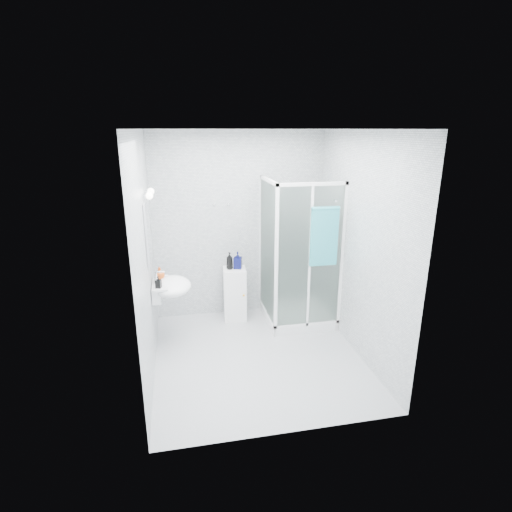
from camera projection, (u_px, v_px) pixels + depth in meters
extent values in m
cube|color=silver|center=(258.00, 253.00, 4.40)|extent=(2.40, 2.60, 2.60)
cube|color=#B9BCBE|center=(258.00, 356.00, 4.79)|extent=(2.40, 2.60, 0.01)
cube|color=white|center=(258.00, 130.00, 4.01)|extent=(2.40, 2.60, 0.01)
cube|color=white|center=(297.00, 315.00, 5.71)|extent=(0.90, 0.90, 0.12)
cube|color=white|center=(269.00, 181.00, 5.05)|extent=(0.04, 0.90, 0.04)
cube|color=white|center=(313.00, 184.00, 4.73)|extent=(0.90, 0.04, 0.04)
cube|color=white|center=(276.00, 265.00, 4.94)|extent=(0.04, 0.04, 2.00)
cube|color=white|center=(268.00, 252.00, 5.33)|extent=(0.02, 0.82, 1.84)
cube|color=white|center=(310.00, 260.00, 5.00)|extent=(0.82, 0.02, 1.84)
cube|color=white|center=(309.00, 259.00, 5.01)|extent=(0.03, 0.04, 1.84)
cylinder|color=silver|center=(292.00, 221.00, 5.68)|extent=(0.02, 0.02, 1.00)
cylinder|color=silver|center=(293.00, 188.00, 5.51)|extent=(0.09, 0.05, 0.09)
cylinder|color=silver|center=(294.00, 241.00, 5.81)|extent=(0.12, 0.04, 0.12)
cylinder|color=silver|center=(335.00, 201.00, 4.80)|extent=(0.03, 0.05, 0.03)
cube|color=white|center=(157.00, 291.00, 4.77)|extent=(0.10, 0.40, 0.18)
ellipsoid|color=white|center=(172.00, 286.00, 4.79)|extent=(0.46, 0.56, 0.20)
cube|color=white|center=(162.00, 283.00, 4.75)|extent=(0.16, 0.50, 0.02)
cylinder|color=silver|center=(156.00, 277.00, 4.72)|extent=(0.04, 0.04, 0.16)
cylinder|color=silver|center=(160.00, 272.00, 4.71)|extent=(0.12, 0.02, 0.02)
cube|color=white|center=(148.00, 231.00, 4.54)|extent=(0.02, 0.60, 0.70)
cylinder|color=silver|center=(145.00, 196.00, 4.26)|extent=(0.05, 0.04, 0.04)
sphere|color=white|center=(149.00, 196.00, 4.27)|extent=(0.08, 0.08, 0.08)
cylinder|color=silver|center=(147.00, 192.00, 4.56)|extent=(0.05, 0.04, 0.04)
sphere|color=white|center=(151.00, 191.00, 4.57)|extent=(0.08, 0.08, 0.08)
cylinder|color=silver|center=(214.00, 205.00, 5.42)|extent=(0.02, 0.04, 0.02)
sphere|color=silver|center=(214.00, 205.00, 5.40)|extent=(0.03, 0.03, 0.03)
cylinder|color=silver|center=(228.00, 204.00, 5.46)|extent=(0.02, 0.04, 0.02)
sphere|color=silver|center=(229.00, 205.00, 5.44)|extent=(0.03, 0.03, 0.03)
cube|color=white|center=(235.00, 294.00, 5.65)|extent=(0.34, 0.34, 0.75)
cube|color=white|center=(236.00, 298.00, 5.51)|extent=(0.28, 0.03, 0.64)
sphere|color=yellow|center=(244.00, 295.00, 5.50)|extent=(0.03, 0.03, 0.03)
cube|color=teal|center=(324.00, 237.00, 4.90)|extent=(0.35, 0.04, 0.72)
cylinder|color=teal|center=(326.00, 209.00, 4.79)|extent=(0.35, 0.05, 0.05)
imported|color=black|center=(230.00, 261.00, 5.49)|extent=(0.11, 0.11, 0.24)
imported|color=#0B0F46|center=(238.00, 260.00, 5.52)|extent=(0.14, 0.14, 0.24)
imported|color=#C84E17|center=(160.00, 273.00, 4.82)|extent=(0.15, 0.15, 0.15)
imported|color=black|center=(158.00, 282.00, 4.56)|extent=(0.08, 0.08, 0.14)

